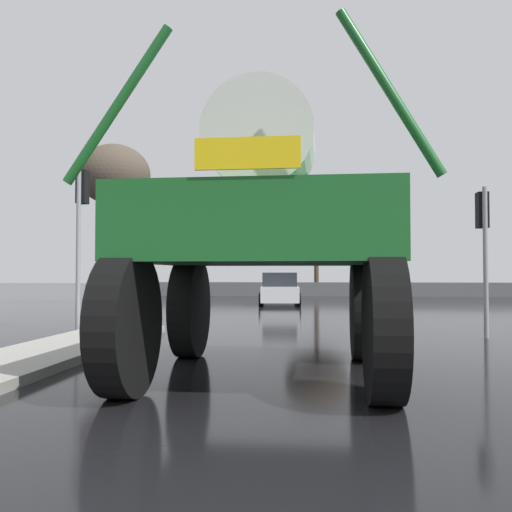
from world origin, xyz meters
TOP-DOWN VIEW (x-y plane):
  - ground_plane at (0.00, 18.00)m, footprint 120.00×120.00m
  - median_island at (-4.04, 6.11)m, footprint 1.79×10.04m
  - oversize_sprayer at (-0.05, 5.30)m, footprint 4.47×5.08m
  - sedan_ahead at (-1.02, 23.56)m, footprint 2.13×4.22m
  - traffic_signal_near_left at (-5.19, 10.70)m, footprint 0.24×0.54m
  - traffic_signal_near_right at (4.57, 10.71)m, footprint 0.24×0.54m
  - bare_tree_left at (-8.64, 22.33)m, footprint 3.33×3.33m
  - bare_tree_far_center at (0.73, 35.03)m, footprint 4.31×4.31m
  - roadside_barrier at (0.00, 33.71)m, footprint 29.05×0.24m

SIDE VIEW (x-z plane):
  - ground_plane at x=0.00m, z-range 0.00..0.00m
  - median_island at x=-4.04m, z-range 0.00..0.15m
  - roadside_barrier at x=0.00m, z-range 0.00..0.90m
  - sedan_ahead at x=-1.02m, z-range -0.05..1.47m
  - oversize_sprayer at x=-0.05m, z-range -0.20..4.32m
  - traffic_signal_near_right at x=4.57m, z-range 0.80..4.29m
  - traffic_signal_near_left at x=-5.19m, z-range 0.96..5.15m
  - bare_tree_far_center at x=0.73m, z-range 1.92..9.45m
  - bare_tree_left at x=-8.64m, z-range 2.26..9.75m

